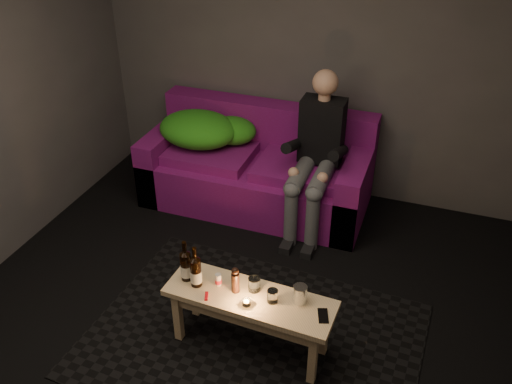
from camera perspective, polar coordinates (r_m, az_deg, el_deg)
floor at (r=3.79m, az=-3.98°, el=-16.01°), size 4.50×4.50×0.00m
room at (r=3.19m, az=-1.72°, el=10.50°), size 4.50×4.50×4.50m
rug at (r=3.82m, az=-0.35°, el=-15.24°), size 2.26×1.69×0.01m
sofa at (r=5.02m, az=0.23°, el=2.27°), size 2.02×0.91×0.87m
green_blanket at (r=5.03m, az=-5.44°, el=6.58°), size 0.89×0.61×0.30m
person at (r=4.56m, az=6.37°, el=4.27°), size 0.36×0.84×1.35m
coffee_table at (r=3.53m, az=-0.66°, el=-11.82°), size 1.11×0.40×0.45m
beer_bottle_a at (r=3.55m, az=-7.39°, el=-7.68°), size 0.08×0.08×0.30m
beer_bottle_b at (r=3.50m, az=-6.36°, el=-8.30°), size 0.08×0.08×0.30m
salt_shaker at (r=3.53m, az=-3.99°, el=-9.19°), size 0.05×0.05×0.08m
pepper_mill at (r=3.46m, az=-2.18°, el=-9.51°), size 0.06×0.06×0.14m
tumbler_back at (r=3.48m, az=-0.18°, el=-9.68°), size 0.09×0.09×0.09m
tealight at (r=3.40m, az=-1.01°, el=-11.53°), size 0.05×0.05×0.04m
tumbler_front at (r=3.41m, az=1.75°, el=-10.88°), size 0.08×0.08×0.09m
steel_cup at (r=3.41m, az=4.66°, el=-10.68°), size 0.10×0.10×0.12m
smartphone at (r=3.37m, az=7.08°, el=-12.80°), size 0.10×0.14×0.01m
red_lighter at (r=3.48m, az=-5.24°, el=-10.86°), size 0.04×0.07×0.01m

